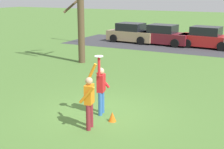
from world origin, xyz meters
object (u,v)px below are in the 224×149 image
(person_defender, at_px, (89,99))
(parked_car_maroon, at_px, (164,35))
(parked_car_red, at_px, (207,38))
(person_catcher, at_px, (101,87))
(field_cone_orange, at_px, (112,117))
(lamppost_by_lot, at_px, (80,11))
(bare_tree_tall, at_px, (81,4))
(frisbee_disc, at_px, (99,56))
(parked_car_tan, at_px, (132,33))

(person_defender, bearing_deg, parked_car_maroon, -1.68)
(parked_car_red, bearing_deg, parked_car_maroon, -174.12)
(person_catcher, distance_m, field_cone_orange, 1.11)
(parked_car_maroon, distance_m, lamppost_by_lot, 7.07)
(parked_car_red, height_order, bare_tree_tall, bare_tree_tall)
(lamppost_by_lot, bearing_deg, parked_car_maroon, 18.21)
(frisbee_disc, bearing_deg, person_defender, -77.71)
(parked_car_tan, height_order, bare_tree_tall, bare_tree_tall)
(lamppost_by_lot, bearing_deg, parked_car_red, 12.68)
(frisbee_disc, height_order, parked_car_maroon, frisbee_disc)
(person_catcher, bearing_deg, frisbee_disc, -0.00)
(frisbee_disc, bearing_deg, parked_car_red, 88.16)
(person_defender, xyz_separation_m, parked_car_tan, (-5.91, 16.62, -0.25))
(parked_car_red, height_order, field_cone_orange, parked_car_red)
(frisbee_disc, distance_m, parked_car_red, 15.74)
(person_defender, relative_size, parked_car_maroon, 0.48)
(bare_tree_tall, height_order, lamppost_by_lot, bare_tree_tall)
(person_catcher, bearing_deg, lamppost_by_lot, -157.15)
(person_defender, xyz_separation_m, parked_car_red, (0.29, 16.67, -0.25))
(parked_car_tan, height_order, parked_car_maroon, same)
(parked_car_maroon, bearing_deg, lamppost_by_lot, -157.41)
(bare_tree_tall, bearing_deg, person_defender, -56.05)
(parked_car_tan, xyz_separation_m, bare_tree_tall, (0.56, -8.68, 2.70))
(bare_tree_tall, bearing_deg, parked_car_maroon, 75.46)
(person_catcher, bearing_deg, parked_car_red, 165.67)
(parked_car_tan, bearing_deg, person_catcher, -65.50)
(person_defender, height_order, parked_car_tan, person_defender)
(person_catcher, bearing_deg, person_defender, -0.00)
(frisbee_disc, relative_size, lamppost_by_lot, 0.07)
(lamppost_by_lot, bearing_deg, frisbee_disc, -55.16)
(person_catcher, relative_size, parked_car_maroon, 0.49)
(person_defender, bearing_deg, lamppost_by_lot, 21.26)
(lamppost_by_lot, height_order, field_cone_orange, lamppost_by_lot)
(frisbee_disc, xyz_separation_m, parked_car_maroon, (-2.89, 15.59, -1.37))
(frisbee_disc, bearing_deg, parked_car_maroon, 100.50)
(person_defender, xyz_separation_m, parked_car_maroon, (-3.11, 16.58, -0.25))
(frisbee_disc, xyz_separation_m, bare_tree_tall, (-5.13, 6.95, 1.33))
(lamppost_by_lot, relative_size, field_cone_orange, 13.31)
(parked_car_maroon, bearing_deg, person_catcher, -75.15)
(frisbee_disc, height_order, bare_tree_tall, bare_tree_tall)
(frisbee_disc, xyz_separation_m, parked_car_tan, (-5.69, 15.62, -1.37))
(frisbee_disc, relative_size, parked_car_maroon, 0.07)
(parked_car_maroon, distance_m, field_cone_orange, 16.16)
(person_catcher, bearing_deg, field_cone_orange, 45.31)
(parked_car_red, bearing_deg, frisbee_disc, -87.46)
(parked_car_maroon, bearing_deg, parked_car_tan, -176.39)
(parked_car_tan, xyz_separation_m, parked_car_maroon, (2.80, -0.04, 0.00))
(lamppost_by_lot, distance_m, field_cone_orange, 17.05)
(frisbee_disc, relative_size, parked_car_tan, 0.07)
(person_catcher, bearing_deg, parked_car_tan, -172.17)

